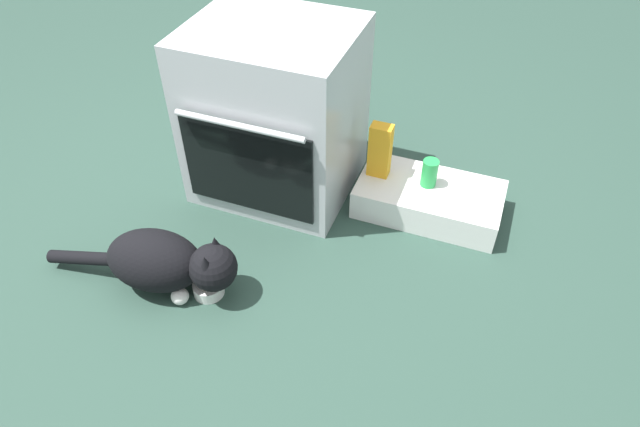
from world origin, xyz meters
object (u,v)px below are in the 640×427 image
oven (276,113)px  soda_can (429,173)px  pantry_cabinet (429,199)px  food_bowl (208,287)px  cat (166,262)px  juice_carton (380,150)px

oven → soda_can: 0.68m
pantry_cabinet → food_bowl: bearing=-131.8°
cat → juice_carton: 0.96m
pantry_cabinet → cat: (-0.80, -0.75, 0.07)m
oven → pantry_cabinet: size_ratio=1.22×
cat → pantry_cabinet: bearing=35.2°
cat → soda_can: same height
pantry_cabinet → juice_carton: juice_carton is taller
oven → cat: 0.76m
oven → juice_carton: (0.44, 0.05, -0.11)m
food_bowl → soda_can: (0.64, 0.75, 0.16)m
oven → cat: bearing=-100.1°
oven → food_bowl: (0.02, -0.69, -0.33)m
pantry_cabinet → soda_can: (-0.02, 0.02, 0.13)m
food_bowl → cat: cat is taller
oven → cat: oven is taller
food_bowl → cat: bearing=-171.9°
cat → soda_can: (0.78, 0.77, 0.06)m
pantry_cabinet → soda_can: soda_can is taller
oven → soda_can: (0.66, 0.05, -0.17)m
food_bowl → cat: (-0.15, -0.02, 0.10)m
oven → food_bowl: oven is taller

